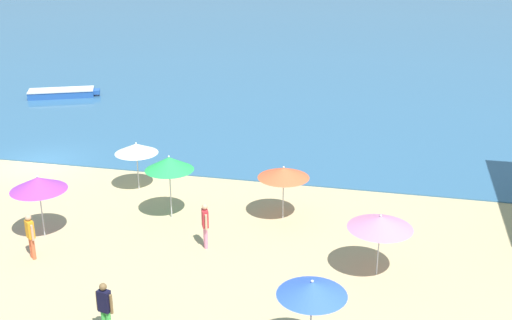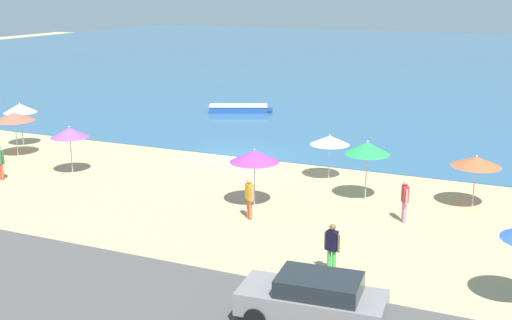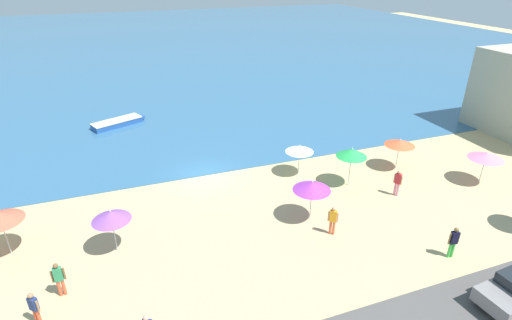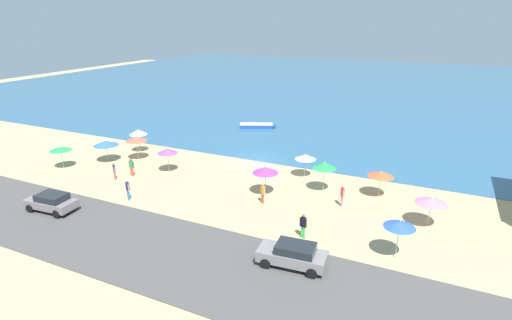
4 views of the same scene
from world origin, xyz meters
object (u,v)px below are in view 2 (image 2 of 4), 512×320
object	(u,v)px
beach_umbrella_2	(14,117)
beach_umbrella_4	(254,156)
bather_4	(0,161)
bather_5	(249,196)
skiff_nearshore	(239,109)
beach_umbrella_9	(20,108)
bather_3	(405,198)
bather_2	(332,246)
beach_umbrella_1	(70,132)
parked_car_0	(313,299)
beach_umbrella_10	(330,140)
beach_umbrella_8	(367,148)
beach_umbrella_7	(476,162)

from	to	relation	value
beach_umbrella_2	beach_umbrella_4	size ratio (longest dim) A/B	1.00
beach_umbrella_4	bather_4	distance (m)	13.19
bather_5	skiff_nearshore	distance (m)	23.26
beach_umbrella_9	bather_3	xyz separation A→B (m)	(23.54, -3.95, -1.30)
beach_umbrella_9	bather_4	xyz separation A→B (m)	(4.11, -5.96, -1.31)
bather_2	bather_3	xyz separation A→B (m)	(1.25, 5.92, 0.00)
beach_umbrella_1	bather_2	size ratio (longest dim) A/B	1.38
beach_umbrella_2	bather_2	bearing A→B (deg)	-20.71
skiff_nearshore	bather_5	bearing A→B (deg)	-64.07
beach_umbrella_2	bather_5	world-z (taller)	beach_umbrella_2
parked_car_0	skiff_nearshore	world-z (taller)	parked_car_0
beach_umbrella_10	beach_umbrella_8	bearing A→B (deg)	-45.37
beach_umbrella_4	beach_umbrella_7	xyz separation A→B (m)	(8.77, 3.61, -0.19)
beach_umbrella_10	skiff_nearshore	world-z (taller)	beach_umbrella_10
beach_umbrella_1	bather_2	xyz separation A→B (m)	(15.76, -6.31, -1.13)
bather_4	bather_5	world-z (taller)	bather_4
beach_umbrella_7	bather_3	size ratio (longest dim) A/B	1.30
skiff_nearshore	beach_umbrella_1	bearing A→B (deg)	-92.96
beach_umbrella_10	skiff_nearshore	bearing A→B (deg)	129.18
beach_umbrella_10	skiff_nearshore	size ratio (longest dim) A/B	0.47
bather_2	parked_car_0	size ratio (longest dim) A/B	0.42
bather_5	bather_3	bearing A→B (deg)	20.32
beach_umbrella_2	beach_umbrella_9	world-z (taller)	beach_umbrella_9
beach_umbrella_9	bather_5	world-z (taller)	beach_umbrella_9
beach_umbrella_10	bather_5	bearing A→B (deg)	-100.43
beach_umbrella_1	parked_car_0	world-z (taller)	beach_umbrella_1
bather_4	parked_car_0	bearing A→B (deg)	-21.43
beach_umbrella_9	bather_4	distance (m)	7.35
beach_umbrella_2	beach_umbrella_8	size ratio (longest dim) A/B	0.94
bather_3	bather_5	world-z (taller)	bather_3
beach_umbrella_8	bather_4	bearing A→B (deg)	-166.40
beach_umbrella_10	bather_4	world-z (taller)	beach_umbrella_10
bather_3	bather_5	xyz separation A→B (m)	(-5.89, -2.18, -0.02)
bather_2	bather_5	distance (m)	5.96
beach_umbrella_1	skiff_nearshore	distance (m)	18.45
beach_umbrella_9	bather_2	xyz separation A→B (m)	(22.29, -9.87, -1.30)
beach_umbrella_1	beach_umbrella_4	world-z (taller)	beach_umbrella_4
beach_umbrella_7	beach_umbrella_1	bearing A→B (deg)	-172.10
beach_umbrella_1	skiff_nearshore	bearing A→B (deg)	87.04
beach_umbrella_4	beach_umbrella_9	xyz separation A→B (m)	(-17.16, 4.48, 0.08)
beach_umbrella_4	skiff_nearshore	xyz separation A→B (m)	(-9.67, 19.26, -1.90)
beach_umbrella_7	beach_umbrella_9	size ratio (longest dim) A/B	0.88
beach_umbrella_2	beach_umbrella_8	world-z (taller)	beach_umbrella_8
bather_2	skiff_nearshore	world-z (taller)	bather_2
beach_umbrella_1	beach_umbrella_9	world-z (taller)	beach_umbrella_9
beach_umbrella_4	beach_umbrella_10	bearing A→B (deg)	71.37
beach_umbrella_1	bather_3	size ratio (longest dim) A/B	1.38
beach_umbrella_4	beach_umbrella_7	bearing A→B (deg)	22.39
skiff_nearshore	bather_4	bearing A→B (deg)	-99.26
bather_2	bather_5	size ratio (longest dim) A/B	1.02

